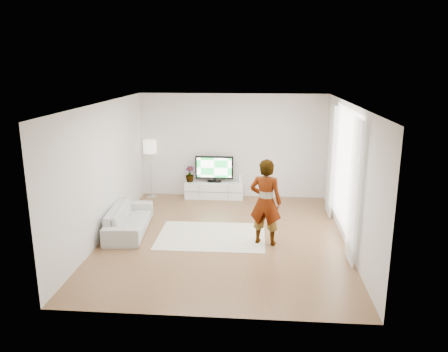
# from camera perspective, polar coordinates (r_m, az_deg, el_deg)

# --- Properties ---
(floor) EXTENTS (6.00, 6.00, 0.00)m
(floor) POSITION_cam_1_polar(r_m,az_deg,el_deg) (9.31, -0.04, -8.01)
(floor) COLOR #8E6440
(floor) RESTS_ON ground
(ceiling) EXTENTS (6.00, 6.00, 0.00)m
(ceiling) POSITION_cam_1_polar(r_m,az_deg,el_deg) (8.63, -0.05, 9.43)
(ceiling) COLOR white
(ceiling) RESTS_ON wall_back
(wall_left) EXTENTS (0.02, 6.00, 2.80)m
(wall_left) POSITION_cam_1_polar(r_m,az_deg,el_deg) (9.40, -15.41, 0.67)
(wall_left) COLOR silver
(wall_left) RESTS_ON floor
(wall_right) EXTENTS (0.02, 6.00, 2.80)m
(wall_right) POSITION_cam_1_polar(r_m,az_deg,el_deg) (9.02, 15.99, 0.05)
(wall_right) COLOR silver
(wall_right) RESTS_ON floor
(wall_back) EXTENTS (5.00, 0.02, 2.80)m
(wall_back) POSITION_cam_1_polar(r_m,az_deg,el_deg) (11.79, 1.15, 3.93)
(wall_back) COLOR silver
(wall_back) RESTS_ON floor
(wall_front) EXTENTS (5.00, 0.02, 2.80)m
(wall_front) POSITION_cam_1_polar(r_m,az_deg,el_deg) (6.02, -2.40, -6.60)
(wall_front) COLOR silver
(wall_front) RESTS_ON floor
(window) EXTENTS (0.01, 2.60, 2.50)m
(window) POSITION_cam_1_polar(r_m,az_deg,el_deg) (9.29, 15.54, 0.81)
(window) COLOR white
(window) RESTS_ON wall_right
(curtain_near) EXTENTS (0.04, 0.70, 2.60)m
(curtain_near) POSITION_cam_1_polar(r_m,az_deg,el_deg) (8.07, 16.60, -2.05)
(curtain_near) COLOR white
(curtain_near) RESTS_ON floor
(curtain_far) EXTENTS (0.04, 0.70, 2.60)m
(curtain_far) POSITION_cam_1_polar(r_m,az_deg,el_deg) (10.55, 13.80, 1.96)
(curtain_far) COLOR white
(curtain_far) RESTS_ON floor
(media_console) EXTENTS (1.57, 0.45, 0.44)m
(media_console) POSITION_cam_1_polar(r_m,az_deg,el_deg) (11.88, -1.27, -1.84)
(media_console) COLOR white
(media_console) RESTS_ON floor
(television) EXTENTS (1.02, 0.20, 0.71)m
(television) POSITION_cam_1_polar(r_m,az_deg,el_deg) (11.75, -1.28, 1.04)
(television) COLOR black
(television) RESTS_ON media_console
(game_console) EXTENTS (0.09, 0.18, 0.23)m
(game_console) POSITION_cam_1_polar(r_m,az_deg,el_deg) (11.74, 2.06, -0.33)
(game_console) COLOR white
(game_console) RESTS_ON media_console
(potted_plant) EXTENTS (0.28, 0.28, 0.43)m
(potted_plant) POSITION_cam_1_polar(r_m,az_deg,el_deg) (11.85, -4.51, 0.26)
(potted_plant) COLOR #3F7238
(potted_plant) RESTS_ON media_console
(rug) EXTENTS (2.27, 1.65, 0.01)m
(rug) POSITION_cam_1_polar(r_m,az_deg,el_deg) (9.37, -1.65, -7.83)
(rug) COLOR white
(rug) RESTS_ON floor
(player) EXTENTS (0.72, 0.56, 1.76)m
(player) POSITION_cam_1_polar(r_m,az_deg,el_deg) (8.73, 5.45, -3.40)
(player) COLOR #334772
(player) RESTS_ON rug
(sofa) EXTENTS (0.93, 2.00, 0.57)m
(sofa) POSITION_cam_1_polar(r_m,az_deg,el_deg) (9.75, -12.30, -5.51)
(sofa) COLOR #B9BAB4
(sofa) RESTS_ON floor
(floor_lamp) EXTENTS (0.35, 0.35, 1.58)m
(floor_lamp) POSITION_cam_1_polar(r_m,az_deg,el_deg) (11.85, -9.64, 3.46)
(floor_lamp) COLOR silver
(floor_lamp) RESTS_ON floor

